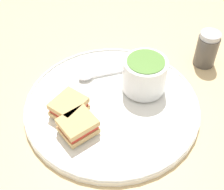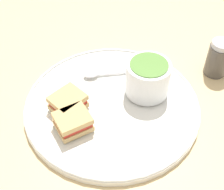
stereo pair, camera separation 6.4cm
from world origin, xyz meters
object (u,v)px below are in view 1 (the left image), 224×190
salt_shaker (207,49)px  sandwich_half_near (69,107)px  spoon (89,76)px  sandwich_half_far (78,126)px  soup_bowl (145,75)px

salt_shaker → sandwich_half_near: bearing=-177.2°
spoon → salt_shaker: 0.29m
sandwich_half_near → sandwich_half_far: same height
spoon → sandwich_half_near: size_ratio=1.35×
soup_bowl → sandwich_half_far: (-0.18, -0.05, -0.02)m
soup_bowl → salt_shaker: size_ratio=1.06×
sandwich_half_near → soup_bowl: bearing=-1.4°
spoon → salt_shaker: (0.28, -0.06, 0.02)m
sandwich_half_near → salt_shaker: 0.36m
spoon → sandwich_half_near: 0.11m
soup_bowl → salt_shaker: 0.19m
sandwich_half_near → sandwich_half_far: 0.05m
soup_bowl → sandwich_half_near: 0.17m
soup_bowl → spoon: 0.13m
sandwich_half_near → sandwich_half_far: bearing=-92.2°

